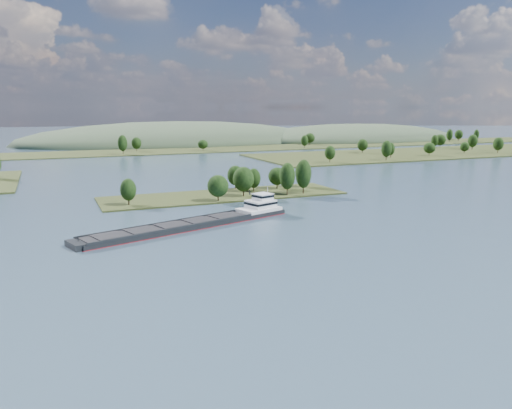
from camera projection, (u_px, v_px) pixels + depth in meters
name	position (u px, v px, depth m)	size (l,w,h in m)	color
ground	(289.00, 228.00, 151.61)	(1800.00, 1800.00, 0.00)	#34495B
tree_island	(241.00, 186.00, 206.62)	(100.00, 31.85, 15.53)	#293316
right_bank	(446.00, 151.00, 402.55)	(320.00, 90.00, 15.17)	#293316
back_shoreline	(143.00, 151.00, 406.84)	(900.00, 60.00, 15.99)	#293316
hill_east	(356.00, 140.00, 567.37)	(260.00, 140.00, 36.00)	#364831
hill_west	(177.00, 143.00, 518.07)	(320.00, 160.00, 44.00)	#364831
cargo_barge	(203.00, 221.00, 155.23)	(71.89, 30.39, 9.84)	black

